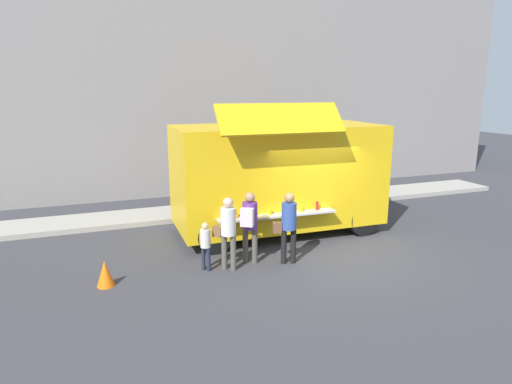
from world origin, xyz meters
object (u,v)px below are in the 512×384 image
customer_front_ordering (288,222)px  customer_mid_with_backpack (250,221)px  traffic_cone_orange (105,273)px  customer_rear_waiting (228,227)px  food_truck_main (278,175)px  child_near_queue (205,242)px  trash_bin (365,187)px

customer_front_ordering → customer_mid_with_backpack: size_ratio=0.99×
traffic_cone_orange → customer_rear_waiting: customer_rear_waiting is taller
food_truck_main → child_near_queue: 3.43m
traffic_cone_orange → trash_bin: size_ratio=0.57×
customer_front_ordering → food_truck_main: bearing=-3.8°
customer_front_ordering → trash_bin: bearing=-34.5°
trash_bin → child_near_queue: 8.29m
traffic_cone_orange → child_near_queue: 2.17m
trash_bin → customer_rear_waiting: customer_rear_waiting is taller
food_truck_main → trash_bin: (4.47, 2.32, -1.15)m
food_truck_main → customer_mid_with_backpack: 2.57m
customer_front_ordering → child_near_queue: customer_front_ordering is taller
customer_rear_waiting → child_near_queue: bearing=116.8°
traffic_cone_orange → customer_front_ordering: customer_front_ordering is taller
food_truck_main → trash_bin: 5.17m
customer_front_ordering → child_near_queue: (-1.88, 0.27, -0.33)m
traffic_cone_orange → trash_bin: (9.22, 4.38, 0.21)m
trash_bin → customer_mid_with_backpack: size_ratio=0.57×
customer_mid_with_backpack → customer_rear_waiting: (-0.57, -0.17, -0.05)m
food_truck_main → trash_bin: bearing=28.8°
customer_front_ordering → customer_mid_with_backpack: bearing=83.9°
child_near_queue → customer_rear_waiting: bearing=-53.4°
trash_bin → customer_front_ordering: (-5.20, -4.58, 0.51)m
food_truck_main → trash_bin: size_ratio=5.85×
child_near_queue → traffic_cone_orange: bearing=144.2°
food_truck_main → customer_rear_waiting: (-2.14, -2.13, -0.65)m
customer_mid_with_backpack → child_near_queue: bearing=126.0°
food_truck_main → customer_front_ordering: bearing=-106.6°
traffic_cone_orange → customer_mid_with_backpack: customer_mid_with_backpack is taller
traffic_cone_orange → customer_rear_waiting: size_ratio=0.33×
trash_bin → customer_mid_with_backpack: customer_mid_with_backpack is taller
customer_mid_with_backpack → food_truck_main: bearing=-4.8°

